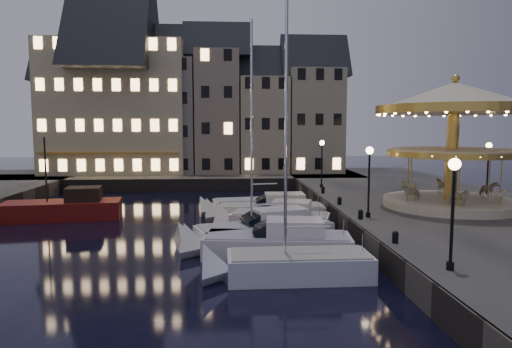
{
  "coord_description": "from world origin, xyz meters",
  "views": [
    {
      "loc": [
        -1.02,
        -25.04,
        6.57
      ],
      "look_at": [
        1.0,
        8.0,
        3.2
      ],
      "focal_mm": 32.0,
      "sensor_mm": 36.0,
      "label": 1
    }
  ],
  "objects": [
    {
      "name": "townhouse_nd",
      "position": [
        -2.25,
        30.0,
        9.28
      ],
      "size": [
        5.5,
        8.0,
        15.8
      ],
      "color": "gray",
      "rests_on": "quay_north"
    },
    {
      "name": "motorboat_f",
      "position": [
        0.85,
        9.39,
        0.53
      ],
      "size": [
        8.28,
        3.28,
        10.93
      ],
      "color": "silver",
      "rests_on": "ground"
    },
    {
      "name": "bollard_b",
      "position": [
        6.6,
        0.5,
        1.6
      ],
      "size": [
        0.3,
        0.3,
        0.57
      ],
      "color": "black",
      "rests_on": "quay_east"
    },
    {
      "name": "red_fishing_boat",
      "position": [
        -12.79,
        8.15,
        0.71
      ],
      "size": [
        8.38,
        3.89,
        6.12
      ],
      "color": "maroon",
      "rests_on": "ground"
    },
    {
      "name": "streetlamp_c",
      "position": [
        7.2,
        14.5,
        4.02
      ],
      "size": [
        0.44,
        0.44,
        4.17
      ],
      "color": "black",
      "rests_on": "quay_east"
    },
    {
      "name": "bollard_d",
      "position": [
        6.6,
        11.0,
        1.6
      ],
      "size": [
        0.3,
        0.3,
        0.57
      ],
      "color": "black",
      "rests_on": "quay_east"
    },
    {
      "name": "streetlamp_d",
      "position": [
        18.5,
        8.0,
        4.02
      ],
      "size": [
        0.44,
        0.44,
        4.17
      ],
      "color": "black",
      "rests_on": "quay_east"
    },
    {
      "name": "bollard_a",
      "position": [
        6.6,
        -5.0,
        1.6
      ],
      "size": [
        0.3,
        0.3,
        0.57
      ],
      "color": "black",
      "rests_on": "quay_east"
    },
    {
      "name": "motorboat_e",
      "position": [
        1.68,
        6.71,
        0.64
      ],
      "size": [
        8.3,
        2.56,
        2.15
      ],
      "color": "beige",
      "rests_on": "ground"
    },
    {
      "name": "quay_north",
      "position": [
        -8.0,
        28.0,
        0.65
      ],
      "size": [
        44.0,
        12.0,
        1.3
      ],
      "primitive_type": "cube",
      "color": "#474442",
      "rests_on": "ground"
    },
    {
      "name": "hotel_corner",
      "position": [
        -14.0,
        30.0,
        9.78
      ],
      "size": [
        17.6,
        9.0,
        16.8
      ],
      "color": "beige",
      "rests_on": "quay_north"
    },
    {
      "name": "townhouse_na",
      "position": [
        -19.5,
        30.0,
        7.78
      ],
      "size": [
        5.5,
        8.0,
        12.8
      ],
      "color": "gray",
      "rests_on": "quay_north"
    },
    {
      "name": "ground",
      "position": [
        0.0,
        0.0,
        0.0
      ],
      "size": [
        160.0,
        160.0,
        0.0
      ],
      "primitive_type": "plane",
      "color": "black",
      "rests_on": "ground"
    },
    {
      "name": "quaywall_n",
      "position": [
        -6.0,
        22.0,
        0.65
      ],
      "size": [
        48.0,
        0.15,
        1.3
      ],
      "primitive_type": "cube",
      "color": "#47423A",
      "rests_on": "ground"
    },
    {
      "name": "bollard_c",
      "position": [
        6.6,
        5.5,
        1.6
      ],
      "size": [
        0.3,
        0.3,
        0.57
      ],
      "color": "black",
      "rests_on": "quay_east"
    },
    {
      "name": "townhouse_nf",
      "position": [
        9.25,
        30.0,
        8.28
      ],
      "size": [
        6.82,
        8.0,
        13.8
      ],
      "color": "tan",
      "rests_on": "quay_north"
    },
    {
      "name": "townhouse_nc",
      "position": [
        -8.0,
        30.0,
        8.78
      ],
      "size": [
        6.82,
        8.0,
        14.8
      ],
      "color": "gray",
      "rests_on": "quay_north"
    },
    {
      "name": "motorboat_c",
      "position": [
        0.64,
        0.27,
        0.68
      ],
      "size": [
        8.82,
        4.68,
        11.8
      ],
      "color": "silver",
      "rests_on": "ground"
    },
    {
      "name": "carousel",
      "position": [
        13.75,
        4.15,
        7.04
      ],
      "size": [
        9.96,
        9.96,
        8.72
      ],
      "color": "beige",
      "rests_on": "quay_east"
    },
    {
      "name": "streetlamp_a",
      "position": [
        7.2,
        -9.0,
        4.02
      ],
      "size": [
        0.44,
        0.44,
        4.17
      ],
      "color": "black",
      "rests_on": "quay_east"
    },
    {
      "name": "quay_east",
      "position": [
        14.0,
        6.0,
        0.65
      ],
      "size": [
        16.0,
        56.0,
        1.3
      ],
      "primitive_type": "cube",
      "color": "#474442",
      "rests_on": "ground"
    },
    {
      "name": "townhouse_nb",
      "position": [
        -14.05,
        30.0,
        8.28
      ],
      "size": [
        6.16,
        8.0,
        13.8
      ],
      "color": "gray",
      "rests_on": "quay_north"
    },
    {
      "name": "motorboat_a",
      "position": [
        1.46,
        -5.85,
        0.54
      ],
      "size": [
        7.28,
        2.46,
        12.19
      ],
      "color": "silver",
      "rests_on": "ground"
    },
    {
      "name": "motorboat_b",
      "position": [
        1.04,
        -2.31,
        0.64
      ],
      "size": [
        8.62,
        3.35,
        2.15
      ],
      "color": "silver",
      "rests_on": "ground"
    },
    {
      "name": "quaywall_e",
      "position": [
        6.0,
        6.0,
        0.65
      ],
      "size": [
        0.15,
        44.0,
        1.3
      ],
      "primitive_type": "cube",
      "color": "#47423A",
      "rests_on": "ground"
    },
    {
      "name": "streetlamp_b",
      "position": [
        7.2,
        1.0,
        4.02
      ],
      "size": [
        0.44,
        0.44,
        4.17
      ],
      "color": "black",
      "rests_on": "quay_east"
    },
    {
      "name": "townhouse_ne",
      "position": [
        3.2,
        30.0,
        7.78
      ],
      "size": [
        6.16,
        8.0,
        12.8
      ],
      "color": "tan",
      "rests_on": "quay_north"
    },
    {
      "name": "motorboat_d",
      "position": [
        1.87,
        3.64,
        0.64
      ],
      "size": [
        7.3,
        4.19,
        2.15
      ],
      "color": "silver",
      "rests_on": "ground"
    }
  ]
}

